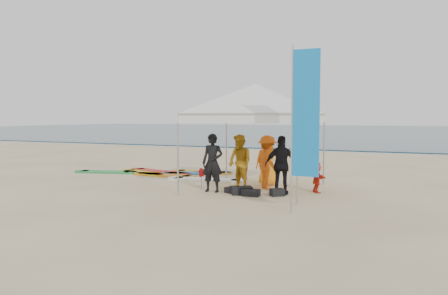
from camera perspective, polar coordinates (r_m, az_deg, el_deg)
ground at (r=11.34m, az=-5.66°, el=-6.89°), size 120.00×120.00×0.00m
ocean at (r=69.93m, az=19.33°, el=2.05°), size 160.00×84.00×0.08m
shoreline_foam at (r=28.50m, az=12.66°, el=-0.40°), size 160.00×1.20×0.01m
person_black_a at (r=12.44m, az=-1.51°, el=-2.01°), size 0.65×0.46×1.67m
person_yellow at (r=12.85m, az=2.09°, el=-1.92°), size 0.98×0.90×1.63m
person_orange_a at (r=13.08m, az=5.68°, el=-1.91°), size 1.15×1.14×1.60m
person_black_b at (r=12.08m, az=7.58°, el=-2.32°), size 0.99×0.50×1.63m
person_orange_b at (r=13.72m, az=5.75°, el=-1.72°), size 0.88×0.73×1.55m
person_seated at (r=12.65m, az=12.03°, el=-3.83°), size 0.63×0.82×0.87m
canopy_tent at (r=12.81m, az=4.21°, el=8.28°), size 4.71×4.71×3.55m
feather_flag at (r=9.61m, az=10.48°, el=4.17°), size 0.62×0.04×3.70m
marker_pennant at (r=12.89m, az=-2.50°, el=-3.33°), size 0.28×0.28×0.64m
gear_pile at (r=12.12m, az=3.06°, el=-5.71°), size 1.74×0.72×0.22m
surfboard_spread at (r=16.37m, az=-7.30°, el=-3.42°), size 6.59×2.55×0.07m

